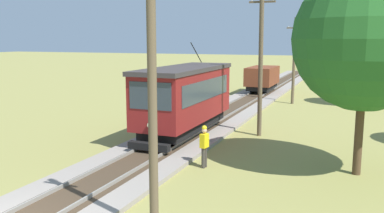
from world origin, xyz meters
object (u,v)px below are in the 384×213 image
freight_car (262,78)px  tree_right_far (378,45)px  utility_pole_foreground (152,96)px  track_worker (204,144)px  tree_left_far (365,39)px  red_tram (185,97)px  utility_pole_mid (294,60)px  utility_pole_near_tram (261,60)px

freight_car → tree_right_far: (10.77, 16.47, 3.05)m
utility_pole_foreground → track_worker: (-0.84, 6.12, -2.86)m
utility_pole_foreground → tree_left_far: (5.02, 7.58, 1.42)m
freight_car → red_tram: bearing=-90.0°
track_worker → tree_left_far: bearing=-156.0°
utility_pole_mid → utility_pole_near_tram: bearing=-90.0°
utility_pole_foreground → tree_left_far: 9.20m
utility_pole_mid → track_worker: 19.02m
track_worker → utility_pole_foreground: bearing=107.9°
utility_pole_mid → tree_left_far: tree_left_far is taller
utility_pole_mid → tree_left_far: bearing=-73.9°
utility_pole_near_tram → tree_left_far: size_ratio=1.02×
red_tram → utility_pole_foreground: size_ratio=1.14×
utility_pole_foreground → tree_left_far: bearing=56.5°
track_worker → tree_left_far: tree_left_far is taller
red_tram → freight_car: (-0.00, 19.19, -0.64)m
freight_car → utility_pole_near_tram: 18.06m
track_worker → utility_pole_near_tram: bearing=-87.5°
freight_car → tree_left_far: tree_left_far is taller
red_tram → utility_pole_mid: (3.67, 14.16, 1.41)m
tree_left_far → tree_right_far: size_ratio=1.19×
utility_pole_near_tram → utility_pole_mid: size_ratio=1.17×
utility_pole_foreground → utility_pole_near_tram: 12.48m
utility_pole_foreground → tree_right_far: size_ratio=1.11×
red_tram → utility_pole_mid: bearing=75.5°
utility_pole_foreground → tree_right_far: bearing=81.3°
tree_left_far → red_tram: bearing=159.8°
red_tram → freight_car: 19.20m
freight_car → utility_pole_near_tram: utility_pole_near_tram is taller
track_worker → tree_right_far: 41.25m
red_tram → utility_pole_foreground: (3.67, -10.77, 1.65)m
utility_pole_mid → tree_left_far: size_ratio=0.88×
red_tram → utility_pole_foreground: bearing=-71.2°
utility_pole_near_tram → track_worker: bearing=-97.5°
utility_pole_mid → track_worker: (-0.84, -18.82, -2.62)m
utility_pole_mid → tree_right_far: utility_pole_mid is taller
utility_pole_near_tram → tree_right_far: utility_pole_near_tram is taller
red_tram → freight_car: red_tram is taller
utility_pole_near_tram → track_worker: size_ratio=4.59×
red_tram → track_worker: bearing=-58.7°
tree_left_far → utility_pole_foreground: bearing=-123.5°
freight_car → utility_pole_foreground: 30.27m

